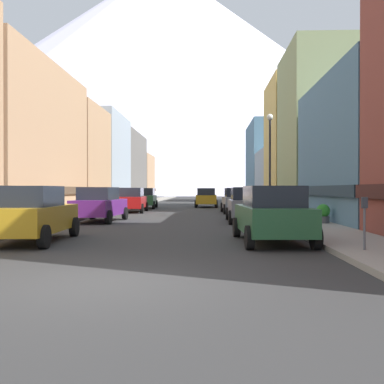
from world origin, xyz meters
The scene contains 27 objects.
ground_plane centered at (0.00, 0.00, 0.00)m, with size 400.00×400.00×0.00m, color #303030.
sidewalk_left centered at (-6.25, 35.00, 0.07)m, with size 2.50×100.00×0.15m, color gray.
sidewalk_right centered at (6.25, 35.00, 0.07)m, with size 2.50×100.00×0.15m, color gray.
storefront_left_2 centered at (-11.80, 29.91, 4.26)m, with size 8.89×8.07×8.83m.
storefront_left_3 centered at (-12.12, 39.38, 4.70)m, with size 9.55×10.36×9.74m.
storefront_left_4 centered at (-10.76, 51.39, 4.46)m, with size 6.82×13.51×9.25m.
storefront_left_5 centered at (-11.89, 63.45, 3.51)m, with size 9.09×9.56×7.29m.
storefront_right_1 centered at (10.55, 14.74, 3.51)m, with size 6.39×11.21×7.29m.
storefront_right_2 centered at (11.92, 24.86, 5.78)m, with size 9.15×8.09×11.91m.
storefront_right_3 centered at (10.58, 33.61, 5.71)m, with size 6.47×8.30×11.79m.
storefront_right_4 centered at (10.53, 42.27, 2.91)m, with size 6.36×8.99×6.04m.
storefront_right_5 centered at (11.96, 53.64, 5.22)m, with size 9.22×12.73×10.78m.
car_left_0 centered at (-3.80, 5.93, 0.90)m, with size 2.25×4.48×1.78m.
car_left_1 centered at (-3.80, 14.68, 0.90)m, with size 2.25×4.48×1.78m.
car_left_2 centered at (-3.80, 24.01, 0.90)m, with size 2.23×4.48×1.78m.
car_left_3 centered at (-3.80, 30.57, 0.90)m, with size 2.25×4.48×1.78m.
car_right_0 centered at (3.80, 6.03, 0.90)m, with size 2.24×4.48×1.78m.
car_right_1 centered at (3.80, 14.61, 0.90)m, with size 2.06×4.40×1.78m.
car_right_2 centered at (3.80, 23.18, 0.90)m, with size 2.18×4.45×1.78m.
car_driving_0 centered at (1.60, 33.26, 0.90)m, with size 2.06×4.40×1.78m.
car_driving_1 centered at (1.60, 33.25, 0.90)m, with size 2.06×4.40×1.78m.
parking_meter_near centered at (5.75, 3.44, 1.01)m, with size 0.14×0.10×1.33m.
potted_plant_1 centered at (7.00, 12.28, 0.58)m, with size 0.61×0.61×0.86m.
pedestrian_0 centered at (6.25, 27.02, 0.96)m, with size 0.36×0.36×1.74m.
pedestrian_1 centered at (-6.25, 9.65, 0.87)m, with size 0.36×0.36×1.58m.
streetlamp_right centered at (5.35, 17.65, 3.99)m, with size 0.36×0.36×5.86m.
mountain_backdrop centered at (-26.32, 260.00, 69.79)m, with size 332.42×332.42×139.59m, color silver.
Camera 1 is at (1.82, -7.77, 1.68)m, focal length 41.11 mm.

